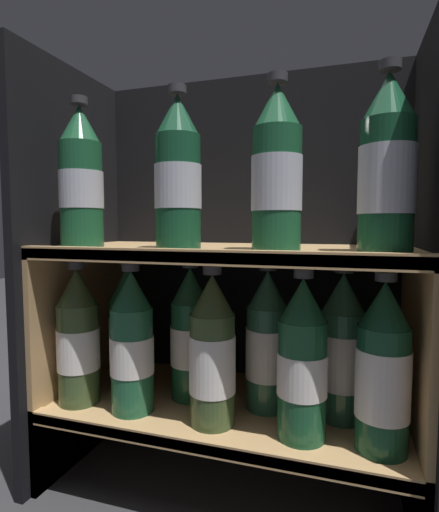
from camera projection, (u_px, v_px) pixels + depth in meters
fridge_back_wall at (248, 264)px, 0.94m from camera, size 0.73×0.02×0.86m
fridge_side_left at (75, 267)px, 0.88m from camera, size 0.02×0.36×0.86m
fridge_side_right at (429, 280)px, 0.67m from camera, size 0.02×0.36×0.86m
shelf_lower at (225, 417)px, 0.79m from camera, size 0.69×0.32×0.17m
shelf_upper at (226, 307)px, 0.77m from camera, size 0.69×0.32×0.48m
bottle_upper_front_0 at (81, 180)px, 0.76m from camera, size 0.08×0.08×0.28m
bottle_upper_front_1 at (178, 176)px, 0.70m from camera, size 0.08×0.08×0.28m
bottle_upper_front_2 at (277, 173)px, 0.64m from camera, size 0.08×0.08×0.28m
bottle_upper_front_3 at (387, 169)px, 0.59m from camera, size 0.08×0.08×0.28m
bottle_lower_front_0 at (78, 340)px, 0.79m from camera, size 0.08×0.08×0.28m
bottle_lower_front_1 at (132, 345)px, 0.75m from camera, size 0.08×0.08×0.28m
bottle_lower_front_2 at (215, 354)px, 0.70m from camera, size 0.08×0.08×0.28m
bottle_lower_front_3 at (302, 363)px, 0.65m from camera, size 0.08×0.08×0.28m
bottle_lower_front_4 at (383, 372)px, 0.62m from camera, size 0.08×0.08×0.28m
bottle_lower_back_0 at (129, 331)px, 0.85m from camera, size 0.08×0.08×0.28m
bottle_lower_back_1 at (191, 336)px, 0.81m from camera, size 0.08×0.08×0.28m
bottle_lower_back_2 at (267, 344)px, 0.76m from camera, size 0.08×0.08×0.28m
bottle_lower_back_3 at (342, 351)px, 0.72m from camera, size 0.08×0.08×0.28m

